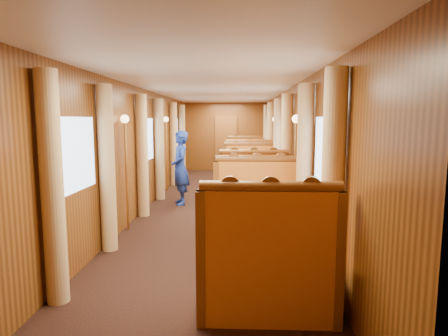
# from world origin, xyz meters

# --- Properties ---
(floor) EXTENTS (3.00, 12.00, 0.01)m
(floor) POSITION_xyz_m (0.00, 0.00, 0.00)
(floor) COLOR black
(floor) RESTS_ON ground
(ceiling) EXTENTS (3.00, 12.00, 0.01)m
(ceiling) POSITION_xyz_m (0.00, 0.00, 2.50)
(ceiling) COLOR silver
(ceiling) RESTS_ON wall_left
(wall_far) EXTENTS (3.00, 0.01, 2.50)m
(wall_far) POSITION_xyz_m (0.00, 6.00, 1.25)
(wall_far) COLOR brown
(wall_far) RESTS_ON floor
(wall_near) EXTENTS (3.00, 0.01, 2.50)m
(wall_near) POSITION_xyz_m (0.00, -6.00, 1.25)
(wall_near) COLOR brown
(wall_near) RESTS_ON floor
(wall_left) EXTENTS (0.01, 12.00, 2.50)m
(wall_left) POSITION_xyz_m (-1.50, 0.00, 1.25)
(wall_left) COLOR brown
(wall_left) RESTS_ON floor
(wall_right) EXTENTS (0.01, 12.00, 2.50)m
(wall_right) POSITION_xyz_m (1.50, 0.00, 1.25)
(wall_right) COLOR brown
(wall_right) RESTS_ON floor
(doorway_far) EXTENTS (0.80, 0.04, 2.00)m
(doorway_far) POSITION_xyz_m (0.00, 5.97, 1.00)
(doorway_far) COLOR brown
(doorway_far) RESTS_ON floor
(table_near) EXTENTS (1.05, 0.72, 0.75)m
(table_near) POSITION_xyz_m (0.75, -3.50, 0.38)
(table_near) COLOR white
(table_near) RESTS_ON floor
(banquette_near_fwd) EXTENTS (1.30, 0.55, 1.34)m
(banquette_near_fwd) POSITION_xyz_m (0.75, -4.51, 0.42)
(banquette_near_fwd) COLOR #B64214
(banquette_near_fwd) RESTS_ON floor
(banquette_near_aft) EXTENTS (1.30, 0.55, 1.34)m
(banquette_near_aft) POSITION_xyz_m (0.75, -2.49, 0.42)
(banquette_near_aft) COLOR #B64214
(banquette_near_aft) RESTS_ON floor
(table_mid) EXTENTS (1.05, 0.72, 0.75)m
(table_mid) POSITION_xyz_m (0.75, 0.00, 0.38)
(table_mid) COLOR white
(table_mid) RESTS_ON floor
(banquette_mid_fwd) EXTENTS (1.30, 0.55, 1.34)m
(banquette_mid_fwd) POSITION_xyz_m (0.75, -1.01, 0.42)
(banquette_mid_fwd) COLOR #B64214
(banquette_mid_fwd) RESTS_ON floor
(banquette_mid_aft) EXTENTS (1.30, 0.55, 1.34)m
(banquette_mid_aft) POSITION_xyz_m (0.75, 1.01, 0.42)
(banquette_mid_aft) COLOR #B64214
(banquette_mid_aft) RESTS_ON floor
(table_far) EXTENTS (1.05, 0.72, 0.75)m
(table_far) POSITION_xyz_m (0.75, 3.50, 0.38)
(table_far) COLOR white
(table_far) RESTS_ON floor
(banquette_far_fwd) EXTENTS (1.30, 0.55, 1.34)m
(banquette_far_fwd) POSITION_xyz_m (0.75, 2.49, 0.42)
(banquette_far_fwd) COLOR #B64214
(banquette_far_fwd) RESTS_ON floor
(banquette_far_aft) EXTENTS (1.30, 0.55, 1.34)m
(banquette_far_aft) POSITION_xyz_m (0.75, 4.51, 0.42)
(banquette_far_aft) COLOR #B64214
(banquette_far_aft) RESTS_ON floor
(tea_tray) EXTENTS (0.40, 0.34, 0.01)m
(tea_tray) POSITION_xyz_m (0.66, -3.57, 0.76)
(tea_tray) COLOR silver
(tea_tray) RESTS_ON table_near
(teapot_left) EXTENTS (0.20, 0.17, 0.15)m
(teapot_left) POSITION_xyz_m (0.57, -3.57, 0.82)
(teapot_left) COLOR silver
(teapot_left) RESTS_ON tea_tray
(teapot_right) EXTENTS (0.19, 0.16, 0.13)m
(teapot_right) POSITION_xyz_m (0.77, -3.61, 0.82)
(teapot_right) COLOR silver
(teapot_right) RESTS_ON tea_tray
(teapot_back) EXTENTS (0.17, 0.14, 0.13)m
(teapot_back) POSITION_xyz_m (0.64, -3.46, 0.81)
(teapot_back) COLOR silver
(teapot_back) RESTS_ON tea_tray
(fruit_plate) EXTENTS (0.22, 0.22, 0.05)m
(fruit_plate) POSITION_xyz_m (1.03, -3.63, 0.77)
(fruit_plate) COLOR white
(fruit_plate) RESTS_ON table_near
(cup_inboard) EXTENTS (0.08, 0.08, 0.26)m
(cup_inboard) POSITION_xyz_m (0.40, -3.34, 0.86)
(cup_inboard) COLOR white
(cup_inboard) RESTS_ON table_near
(cup_outboard) EXTENTS (0.08, 0.08, 0.26)m
(cup_outboard) POSITION_xyz_m (0.47, -3.26, 0.86)
(cup_outboard) COLOR white
(cup_outboard) RESTS_ON table_near
(rose_vase_mid) EXTENTS (0.06, 0.06, 0.36)m
(rose_vase_mid) POSITION_xyz_m (0.78, 0.03, 0.93)
(rose_vase_mid) COLOR silver
(rose_vase_mid) RESTS_ON table_mid
(rose_vase_far) EXTENTS (0.06, 0.06, 0.36)m
(rose_vase_far) POSITION_xyz_m (0.73, 3.49, 0.93)
(rose_vase_far) COLOR silver
(rose_vase_far) RESTS_ON table_far
(window_left_near) EXTENTS (0.01, 1.20, 0.90)m
(window_left_near) POSITION_xyz_m (-1.49, -3.50, 1.45)
(window_left_near) COLOR #95ADCF
(window_left_near) RESTS_ON wall_left
(curtain_left_near_a) EXTENTS (0.22, 0.22, 2.35)m
(curtain_left_near_a) POSITION_xyz_m (-1.38, -4.28, 1.18)
(curtain_left_near_a) COLOR tan
(curtain_left_near_a) RESTS_ON floor
(curtain_left_near_b) EXTENTS (0.22, 0.22, 2.35)m
(curtain_left_near_b) POSITION_xyz_m (-1.38, -2.72, 1.18)
(curtain_left_near_b) COLOR tan
(curtain_left_near_b) RESTS_ON floor
(window_right_near) EXTENTS (0.01, 1.20, 0.90)m
(window_right_near) POSITION_xyz_m (1.49, -3.50, 1.45)
(window_right_near) COLOR #95ADCF
(window_right_near) RESTS_ON wall_right
(curtain_right_near_a) EXTENTS (0.22, 0.22, 2.35)m
(curtain_right_near_a) POSITION_xyz_m (1.38, -4.28, 1.18)
(curtain_right_near_a) COLOR tan
(curtain_right_near_a) RESTS_ON floor
(curtain_right_near_b) EXTENTS (0.22, 0.22, 2.35)m
(curtain_right_near_b) POSITION_xyz_m (1.38, -2.72, 1.18)
(curtain_right_near_b) COLOR tan
(curtain_right_near_b) RESTS_ON floor
(window_left_mid) EXTENTS (0.01, 1.20, 0.90)m
(window_left_mid) POSITION_xyz_m (-1.49, 0.00, 1.45)
(window_left_mid) COLOR #95ADCF
(window_left_mid) RESTS_ON wall_left
(curtain_left_mid_a) EXTENTS (0.22, 0.22, 2.35)m
(curtain_left_mid_a) POSITION_xyz_m (-1.38, -0.78, 1.18)
(curtain_left_mid_a) COLOR tan
(curtain_left_mid_a) RESTS_ON floor
(curtain_left_mid_b) EXTENTS (0.22, 0.22, 2.35)m
(curtain_left_mid_b) POSITION_xyz_m (-1.38, 0.78, 1.18)
(curtain_left_mid_b) COLOR tan
(curtain_left_mid_b) RESTS_ON floor
(window_right_mid) EXTENTS (0.01, 1.20, 0.90)m
(window_right_mid) POSITION_xyz_m (1.49, 0.00, 1.45)
(window_right_mid) COLOR #95ADCF
(window_right_mid) RESTS_ON wall_right
(curtain_right_mid_a) EXTENTS (0.22, 0.22, 2.35)m
(curtain_right_mid_a) POSITION_xyz_m (1.38, -0.78, 1.18)
(curtain_right_mid_a) COLOR tan
(curtain_right_mid_a) RESTS_ON floor
(curtain_right_mid_b) EXTENTS (0.22, 0.22, 2.35)m
(curtain_right_mid_b) POSITION_xyz_m (1.38, 0.78, 1.18)
(curtain_right_mid_b) COLOR tan
(curtain_right_mid_b) RESTS_ON floor
(window_left_far) EXTENTS (0.01, 1.20, 0.90)m
(window_left_far) POSITION_xyz_m (-1.49, 3.50, 1.45)
(window_left_far) COLOR #95ADCF
(window_left_far) RESTS_ON wall_left
(curtain_left_far_a) EXTENTS (0.22, 0.22, 2.35)m
(curtain_left_far_a) POSITION_xyz_m (-1.38, 2.72, 1.18)
(curtain_left_far_a) COLOR tan
(curtain_left_far_a) RESTS_ON floor
(curtain_left_far_b) EXTENTS (0.22, 0.22, 2.35)m
(curtain_left_far_b) POSITION_xyz_m (-1.38, 4.28, 1.18)
(curtain_left_far_b) COLOR tan
(curtain_left_far_b) RESTS_ON floor
(window_right_far) EXTENTS (0.01, 1.20, 0.90)m
(window_right_far) POSITION_xyz_m (1.49, 3.50, 1.45)
(window_right_far) COLOR #95ADCF
(window_right_far) RESTS_ON wall_right
(curtain_right_far_a) EXTENTS (0.22, 0.22, 2.35)m
(curtain_right_far_a) POSITION_xyz_m (1.38, 2.72, 1.18)
(curtain_right_far_a) COLOR tan
(curtain_right_far_a) RESTS_ON floor
(curtain_right_far_b) EXTENTS (0.22, 0.22, 2.35)m
(curtain_right_far_b) POSITION_xyz_m (1.38, 4.28, 1.18)
(curtain_right_far_b) COLOR tan
(curtain_right_far_b) RESTS_ON floor
(sconce_left_fore) EXTENTS (0.14, 0.14, 1.95)m
(sconce_left_fore) POSITION_xyz_m (-1.40, -1.75, 1.38)
(sconce_left_fore) COLOR #BF8C3F
(sconce_left_fore) RESTS_ON floor
(sconce_right_fore) EXTENTS (0.14, 0.14, 1.95)m
(sconce_right_fore) POSITION_xyz_m (1.40, -1.75, 1.38)
(sconce_right_fore) COLOR #BF8C3F
(sconce_right_fore) RESTS_ON floor
(sconce_left_aft) EXTENTS (0.14, 0.14, 1.95)m
(sconce_left_aft) POSITION_xyz_m (-1.40, 1.75, 1.38)
(sconce_left_aft) COLOR #BF8C3F
(sconce_left_aft) RESTS_ON floor
(sconce_right_aft) EXTENTS (0.14, 0.14, 1.95)m
(sconce_right_aft) POSITION_xyz_m (1.40, 1.75, 1.38)
(sconce_right_aft) COLOR #BF8C3F
(sconce_right_aft) RESTS_ON floor
(steward) EXTENTS (0.56, 0.69, 1.63)m
(steward) POSITION_xyz_m (-0.81, 0.25, 0.82)
(steward) COLOR navy
(steward) RESTS_ON floor
(passenger) EXTENTS (0.40, 0.44, 0.76)m
(passenger) POSITION_xyz_m (0.75, 0.81, 0.74)
(passenger) COLOR beige
(passenger) RESTS_ON banquette_mid_aft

